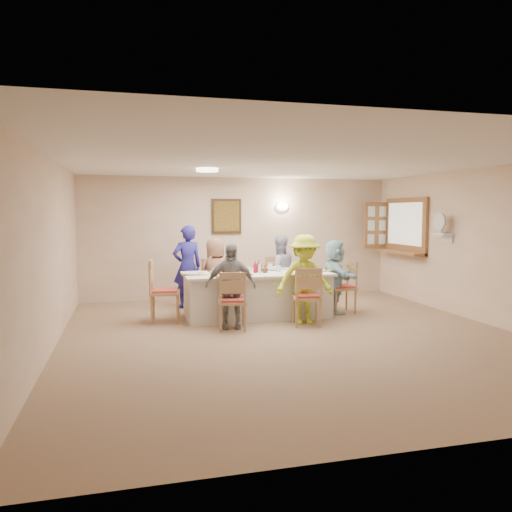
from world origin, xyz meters
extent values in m
plane|color=#9B7755|center=(0.00, 0.00, 0.00)|extent=(7.00, 7.00, 0.00)
plane|color=#CFB392|center=(0.00, 3.50, 1.25)|extent=(6.50, 0.00, 6.50)
plane|color=#CFB392|center=(0.00, -3.50, 1.25)|extent=(6.50, 0.00, 6.50)
plane|color=#CFB392|center=(-3.25, 0.00, 1.25)|extent=(0.00, 7.00, 7.00)
plane|color=#CFB392|center=(3.25, 0.00, 1.25)|extent=(0.00, 7.00, 7.00)
plane|color=white|center=(0.00, 0.00, 2.50)|extent=(7.00, 7.00, 0.00)
cube|color=#412A17|center=(-0.30, 3.47, 1.70)|extent=(0.62, 0.04, 0.72)
cube|color=black|center=(-0.30, 3.45, 1.70)|extent=(0.52, 0.02, 0.62)
ellipsoid|color=white|center=(0.90, 3.44, 1.90)|extent=(0.26, 0.09, 0.18)
cylinder|color=white|center=(-1.00, 1.50, 2.47)|extent=(0.36, 0.36, 0.05)
cube|color=#9B6438|center=(3.21, 2.40, 1.50)|extent=(0.06, 1.50, 1.15)
cube|color=#9B6438|center=(3.09, 2.40, 0.97)|extent=(0.30, 1.50, 0.05)
cube|color=#9B6438|center=(2.95, 3.16, 1.50)|extent=(0.55, 0.04, 1.00)
cube|color=white|center=(3.13, 1.05, 1.40)|extent=(0.22, 0.36, 0.03)
cube|color=silver|center=(-0.17, 1.45, 0.38)|extent=(2.49, 1.05, 0.76)
imported|color=brown|center=(-0.77, 2.13, 0.66)|extent=(0.80, 0.66, 1.33)
imported|color=#9B96B5|center=(0.43, 2.13, 0.68)|extent=(0.73, 0.60, 1.36)
imported|color=gray|center=(-0.77, 0.77, 0.66)|extent=(0.89, 0.60, 1.32)
imported|color=#CEE734|center=(0.43, 0.77, 0.71)|extent=(0.97, 0.61, 1.43)
imported|color=#9BC7D2|center=(1.25, 1.45, 0.65)|extent=(1.24, 0.48, 1.31)
imported|color=navy|center=(-1.22, 2.60, 0.77)|extent=(0.72, 0.61, 1.55)
cube|color=#472B19|center=(-0.77, 1.03, 0.76)|extent=(0.38, 0.28, 0.01)
cylinder|color=white|center=(-0.77, 1.03, 0.77)|extent=(0.26, 0.26, 0.02)
cube|color=yellow|center=(-0.59, 0.98, 0.77)|extent=(0.14, 0.14, 0.01)
cube|color=#472B19|center=(0.43, 1.03, 0.76)|extent=(0.38, 0.28, 0.01)
cylinder|color=white|center=(0.43, 1.03, 0.77)|extent=(0.25, 0.25, 0.02)
cube|color=yellow|center=(0.61, 0.98, 0.77)|extent=(0.13, 0.13, 0.01)
cube|color=#472B19|center=(-0.77, 1.87, 0.76)|extent=(0.38, 0.28, 0.01)
cylinder|color=white|center=(-0.77, 1.87, 0.77)|extent=(0.25, 0.25, 0.02)
cube|color=yellow|center=(-0.59, 1.82, 0.77)|extent=(0.15, 0.15, 0.01)
cube|color=#472B19|center=(0.43, 1.87, 0.76)|extent=(0.33, 0.25, 0.01)
cylinder|color=white|center=(0.43, 1.87, 0.77)|extent=(0.26, 0.26, 0.02)
cube|color=yellow|center=(0.61, 1.82, 0.77)|extent=(0.13, 0.13, 0.01)
cube|color=#472B19|center=(-1.27, 1.45, 0.76)|extent=(0.36, 0.27, 0.01)
cylinder|color=white|center=(-1.27, 1.45, 0.77)|extent=(0.23, 0.23, 0.01)
cube|color=yellow|center=(-1.09, 1.40, 0.77)|extent=(0.13, 0.13, 0.01)
cube|color=#472B19|center=(0.95, 1.45, 0.76)|extent=(0.36, 0.27, 0.01)
cylinder|color=white|center=(0.95, 1.45, 0.77)|extent=(0.25, 0.25, 0.02)
cube|color=yellow|center=(1.13, 1.40, 0.77)|extent=(0.13, 0.13, 0.01)
imported|color=white|center=(-0.98, 1.12, 0.81)|extent=(0.17, 0.17, 0.09)
imported|color=white|center=(0.21, 1.95, 0.81)|extent=(0.11, 0.11, 0.09)
imported|color=white|center=(-0.39, 1.17, 0.78)|extent=(0.19, 0.19, 0.05)
imported|color=white|center=(0.19, 1.69, 0.79)|extent=(0.22, 0.22, 0.07)
imported|color=#B20F2B|center=(-0.21, 1.43, 0.86)|extent=(0.14, 0.14, 0.21)
imported|color=#532C16|center=(-0.12, 1.53, 0.86)|extent=(0.16, 0.16, 0.20)
imported|color=#532C16|center=(-0.03, 1.43, 0.83)|extent=(0.18, 0.18, 0.13)
cylinder|color=silver|center=(-0.32, 1.50, 0.82)|extent=(0.06, 0.06, 0.09)
camera|label=1|loc=(-2.28, -6.68, 1.78)|focal=35.00mm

